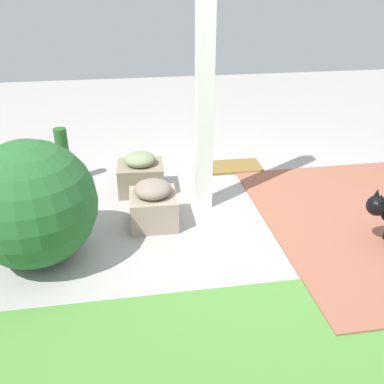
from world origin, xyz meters
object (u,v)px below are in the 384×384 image
(round_shrub, at_px, (32,204))
(terracotta_pot_spiky, at_px, (15,178))
(stone_planter_nearest, at_px, (141,174))
(stone_planter_near, at_px, (153,204))
(doormat, at_px, (235,167))
(porch_pillar, at_px, (205,73))
(terracotta_pot_tall, at_px, (64,163))

(round_shrub, bearing_deg, terracotta_pot_spiky, -70.46)
(round_shrub, bearing_deg, stone_planter_nearest, -128.90)
(stone_planter_near, distance_m, doormat, 1.48)
(porch_pillar, xyz_separation_m, terracotta_pot_tall, (1.34, -0.74, -1.03))
(terracotta_pot_tall, bearing_deg, terracotta_pot_spiky, 45.15)
(stone_planter_near, height_order, round_shrub, round_shrub)
(stone_planter_near, xyz_separation_m, doormat, (-1.01, -1.06, -0.17))
(terracotta_pot_tall, xyz_separation_m, terracotta_pot_spiky, (0.40, 0.40, 0.05))
(doormat, bearing_deg, round_shrub, 36.93)
(terracotta_pot_tall, distance_m, doormat, 1.87)
(stone_planter_nearest, relative_size, stone_planter_near, 1.12)
(porch_pillar, distance_m, round_shrub, 1.71)
(round_shrub, xyz_separation_m, terracotta_pot_tall, (-0.06, -1.38, -0.27))
(round_shrub, relative_size, terracotta_pot_spiky, 1.78)
(porch_pillar, bearing_deg, terracotta_pot_spiky, -10.84)
(terracotta_pot_tall, bearing_deg, doormat, -178.15)
(stone_planter_nearest, relative_size, doormat, 0.80)
(stone_planter_near, height_order, doormat, stone_planter_near)
(round_shrub, distance_m, terracotta_pot_tall, 1.40)
(doormat, bearing_deg, terracotta_pot_spiky, 11.61)
(terracotta_pot_spiky, bearing_deg, stone_planter_near, 154.30)
(terracotta_pot_spiky, height_order, doormat, terracotta_pot_spiky)
(stone_planter_near, distance_m, round_shrub, 1.02)
(terracotta_pot_spiky, xyz_separation_m, doormat, (-2.26, -0.46, -0.24))
(stone_planter_near, relative_size, doormat, 0.71)
(stone_planter_nearest, relative_size, terracotta_pot_tall, 0.80)
(porch_pillar, bearing_deg, terracotta_pot_tall, -28.85)
(porch_pillar, relative_size, stone_planter_near, 5.94)
(stone_planter_nearest, bearing_deg, stone_planter_near, 96.31)
(stone_planter_near, bearing_deg, terracotta_pot_tall, -49.87)
(stone_planter_nearest, relative_size, terracotta_pot_spiky, 0.88)
(porch_pillar, relative_size, doormat, 4.21)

